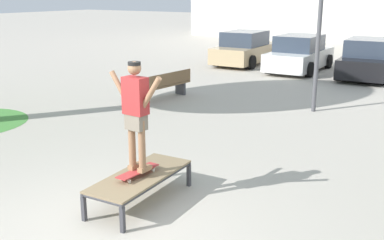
{
  "coord_description": "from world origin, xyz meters",
  "views": [
    {
      "loc": [
        4.23,
        -4.29,
        3.22
      ],
      "look_at": [
        -0.11,
        2.47,
        1.0
      ],
      "focal_mm": 43.54,
      "sensor_mm": 36.0,
      "label": 1
    }
  ],
  "objects_px": {
    "car_tan": "(246,49)",
    "car_black": "(369,60)",
    "car_white": "(300,54)",
    "skateboard": "(138,171)",
    "park_bench": "(162,86)",
    "skate_box": "(140,177)",
    "skater": "(136,109)"
  },
  "relations": [
    {
      "from": "park_bench",
      "to": "car_black",
      "type": "bearing_deg",
      "value": 59.62
    },
    {
      "from": "car_tan",
      "to": "car_white",
      "type": "xyz_separation_m",
      "value": [
        2.77,
        -0.53,
        0.0
      ]
    },
    {
      "from": "car_white",
      "to": "car_black",
      "type": "xyz_separation_m",
      "value": [
        2.78,
        -0.0,
        0.0
      ]
    },
    {
      "from": "car_black",
      "to": "park_bench",
      "type": "relative_size",
      "value": 1.77
    },
    {
      "from": "skate_box",
      "to": "car_tan",
      "type": "height_order",
      "value": "car_tan"
    },
    {
      "from": "car_white",
      "to": "car_black",
      "type": "distance_m",
      "value": 2.78
    },
    {
      "from": "skateboard",
      "to": "car_black",
      "type": "relative_size",
      "value": 0.19
    },
    {
      "from": "skate_box",
      "to": "car_black",
      "type": "bearing_deg",
      "value": 88.33
    },
    {
      "from": "skater",
      "to": "car_white",
      "type": "distance_m",
      "value": 13.81
    },
    {
      "from": "car_white",
      "to": "car_tan",
      "type": "bearing_deg",
      "value": 169.14
    },
    {
      "from": "car_black",
      "to": "park_bench",
      "type": "bearing_deg",
      "value": -120.38
    },
    {
      "from": "skate_box",
      "to": "car_white",
      "type": "xyz_separation_m",
      "value": [
        -2.38,
        13.52,
        0.28
      ]
    },
    {
      "from": "skateboard",
      "to": "park_bench",
      "type": "relative_size",
      "value": 0.33
    },
    {
      "from": "park_bench",
      "to": "skater",
      "type": "bearing_deg",
      "value": -56.61
    },
    {
      "from": "skateboard",
      "to": "car_black",
      "type": "distance_m",
      "value": 13.58
    },
    {
      "from": "skater",
      "to": "skate_box",
      "type": "bearing_deg",
      "value": 93.48
    },
    {
      "from": "skateboard",
      "to": "park_bench",
      "type": "xyz_separation_m",
      "value": [
        -4.0,
        6.08,
        -0.09
      ]
    },
    {
      "from": "skate_box",
      "to": "car_white",
      "type": "height_order",
      "value": "car_white"
    },
    {
      "from": "skater",
      "to": "car_tan",
      "type": "height_order",
      "value": "skater"
    },
    {
      "from": "car_tan",
      "to": "park_bench",
      "type": "distance_m",
      "value": 8.12
    },
    {
      "from": "skate_box",
      "to": "skateboard",
      "type": "relative_size",
      "value": 2.4
    },
    {
      "from": "car_white",
      "to": "park_bench",
      "type": "relative_size",
      "value": 1.74
    },
    {
      "from": "car_tan",
      "to": "car_black",
      "type": "bearing_deg",
      "value": -5.52
    },
    {
      "from": "park_bench",
      "to": "car_tan",
      "type": "bearing_deg",
      "value": 98.15
    },
    {
      "from": "skateboard",
      "to": "car_tan",
      "type": "xyz_separation_m",
      "value": [
        -5.16,
        14.11,
        0.15
      ]
    },
    {
      "from": "car_tan",
      "to": "car_black",
      "type": "xyz_separation_m",
      "value": [
        5.55,
        -0.54,
        0.0
      ]
    },
    {
      "from": "skateboard",
      "to": "car_white",
      "type": "distance_m",
      "value": 13.79
    },
    {
      "from": "car_tan",
      "to": "car_white",
      "type": "height_order",
      "value": "same"
    },
    {
      "from": "car_white",
      "to": "park_bench",
      "type": "xyz_separation_m",
      "value": [
        -1.62,
        -7.5,
        -0.24
      ]
    },
    {
      "from": "car_tan",
      "to": "skater",
      "type": "bearing_deg",
      "value": -69.93
    },
    {
      "from": "car_black",
      "to": "park_bench",
      "type": "height_order",
      "value": "car_black"
    },
    {
      "from": "car_tan",
      "to": "park_bench",
      "type": "xyz_separation_m",
      "value": [
        1.15,
        -8.03,
        -0.24
      ]
    }
  ]
}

